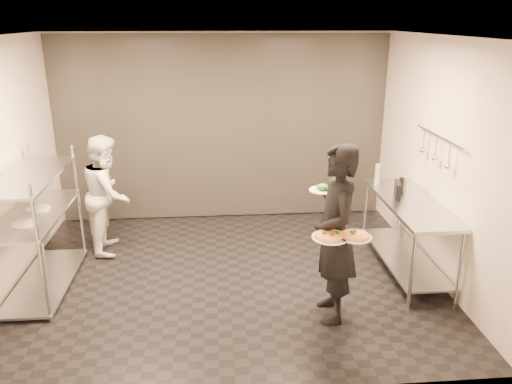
{
  "coord_description": "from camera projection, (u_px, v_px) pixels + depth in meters",
  "views": [
    {
      "loc": [
        -0.12,
        -5.39,
        2.99
      ],
      "look_at": [
        0.33,
        -0.04,
        1.1
      ],
      "focal_mm": 35.0,
      "sensor_mm": 36.0,
      "label": 1
    }
  ],
  "objects": [
    {
      "name": "room_shell",
      "position": [
        224.0,
        142.0,
        6.71
      ],
      "size": [
        5.0,
        4.0,
        2.8
      ],
      "color": "black",
      "rests_on": "ground"
    },
    {
      "name": "pass_rack",
      "position": [
        37.0,
        225.0,
        5.64
      ],
      "size": [
        0.6,
        1.6,
        1.5
      ],
      "color": "#B1B3B8",
      "rests_on": "ground"
    },
    {
      "name": "prep_counter",
      "position": [
        407.0,
        224.0,
        6.04
      ],
      "size": [
        0.6,
        1.8,
        0.92
      ],
      "color": "#B1B3B8",
      "rests_on": "ground"
    },
    {
      "name": "utensil_rail",
      "position": [
        436.0,
        149.0,
        5.75
      ],
      "size": [
        0.07,
        1.2,
        0.31
      ],
      "color": "#B1B3B8",
      "rests_on": "room_shell"
    },
    {
      "name": "waiter",
      "position": [
        335.0,
        235.0,
        4.99
      ],
      "size": [
        0.45,
        0.68,
        1.86
      ],
      "primitive_type": "imported",
      "rotation": [
        0.0,
        0.0,
        -1.56
      ],
      "color": "black",
      "rests_on": "ground"
    },
    {
      "name": "chef",
      "position": [
        107.0,
        194.0,
        6.56
      ],
      "size": [
        0.63,
        0.79,
        1.58
      ],
      "primitive_type": "imported",
      "rotation": [
        0.0,
        0.0,
        1.61
      ],
      "color": "white",
      "rests_on": "ground"
    },
    {
      "name": "pizza_plate_near",
      "position": [
        330.0,
        236.0,
        4.72
      ],
      "size": [
        0.35,
        0.35,
        0.05
      ],
      "color": "white",
      "rests_on": "waiter"
    },
    {
      "name": "pizza_plate_far",
      "position": [
        355.0,
        236.0,
        4.73
      ],
      "size": [
        0.32,
        0.32,
        0.05
      ],
      "color": "white",
      "rests_on": "waiter"
    },
    {
      "name": "salad_plate",
      "position": [
        322.0,
        188.0,
        5.1
      ],
      "size": [
        0.27,
        0.27,
        0.07
      ],
      "color": "white",
      "rests_on": "waiter"
    },
    {
      "name": "pos_monitor",
      "position": [
        397.0,
        190.0,
        6.01
      ],
      "size": [
        0.12,
        0.28,
        0.19
      ],
      "primitive_type": "cube",
      "rotation": [
        0.0,
        0.0,
        -0.26
      ],
      "color": "black",
      "rests_on": "prep_counter"
    },
    {
      "name": "bottle_green",
      "position": [
        378.0,
        174.0,
        6.51
      ],
      "size": [
        0.07,
        0.07,
        0.26
      ],
      "primitive_type": "cylinder",
      "color": "gray",
      "rests_on": "prep_counter"
    },
    {
      "name": "bottle_clear",
      "position": [
        404.0,
        185.0,
        6.21
      ],
      "size": [
        0.06,
        0.06,
        0.19
      ],
      "primitive_type": "cylinder",
      "color": "gray",
      "rests_on": "prep_counter"
    },
    {
      "name": "bottle_dark",
      "position": [
        401.0,
        185.0,
        6.15
      ],
      "size": [
        0.06,
        0.06,
        0.21
      ],
      "primitive_type": "cylinder",
      "color": "black",
      "rests_on": "prep_counter"
    }
  ]
}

